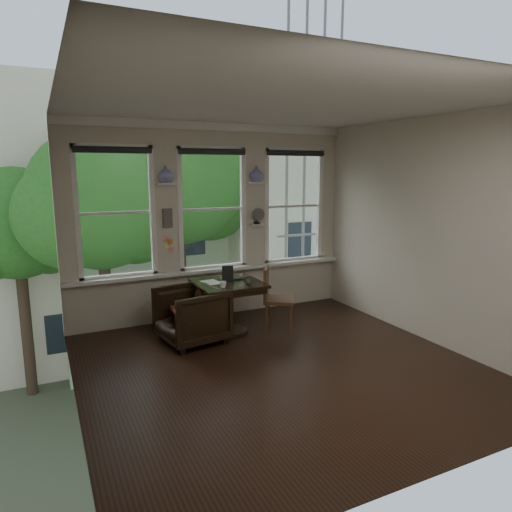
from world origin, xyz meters
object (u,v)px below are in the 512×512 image
armchair_left (191,315)px  mug (223,285)px  side_chair_right (279,299)px  table (228,307)px  laptop (235,279)px

armchair_left → mug: (0.41, -0.15, 0.41)m
side_chair_right → table: bearing=106.8°
table → mug: (-0.18, -0.27, 0.42)m
armchair_left → mug: 0.60m
table → laptop: size_ratio=3.00×
table → mug: size_ratio=9.97×
table → mug: 0.53m
armchair_left → laptop: laptop is taller
armchair_left → side_chair_right: 1.30m
laptop → armchair_left: bearing=-159.7°
table → mug: mug is taller
armchair_left → side_chair_right: bearing=77.9°
side_chair_right → mug: size_ratio=10.19×
table → armchair_left: bearing=-168.2°
mug → laptop: bearing=45.8°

